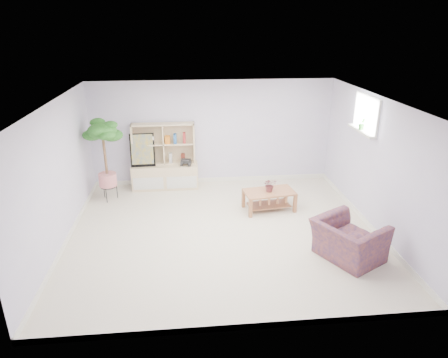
{
  "coord_description": "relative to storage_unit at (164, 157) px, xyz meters",
  "views": [
    {
      "loc": [
        -0.61,
        -6.39,
        3.59
      ],
      "look_at": [
        0.07,
        0.47,
        0.86
      ],
      "focal_mm": 32.0,
      "sensor_mm": 36.0,
      "label": 1
    }
  ],
  "objects": [
    {
      "name": "floor_tree",
      "position": [
        -1.18,
        -0.56,
        0.13
      ],
      "size": [
        0.82,
        0.82,
        1.76
      ],
      "primitive_type": null,
      "rotation": [
        0.0,
        0.0,
        0.34
      ],
      "color": "#124810",
      "rests_on": "floor"
    },
    {
      "name": "ceiling",
      "position": [
        1.12,
        -2.24,
        1.65
      ],
      "size": [
        5.5,
        5.0,
        0.01
      ],
      "primitive_type": "cube",
      "color": "silver",
      "rests_on": "walls"
    },
    {
      "name": "baseboard",
      "position": [
        1.12,
        -2.24,
        -0.7
      ],
      "size": [
        5.5,
        5.0,
        0.1
      ],
      "primitive_type": null,
      "color": "white",
      "rests_on": "floor"
    },
    {
      "name": "floor",
      "position": [
        1.12,
        -2.24,
        -0.75
      ],
      "size": [
        5.5,
        5.0,
        0.01
      ],
      "primitive_type": "cube",
      "color": "beige",
      "rests_on": "ground"
    },
    {
      "name": "coffee_table",
      "position": [
        2.14,
        -1.39,
        -0.54
      ],
      "size": [
        1.07,
        0.69,
        0.41
      ],
      "primitive_type": null,
      "rotation": [
        0.0,
        0.0,
        0.15
      ],
      "color": "brown",
      "rests_on": "floor"
    },
    {
      "name": "storage_unit",
      "position": [
        0.0,
        0.0,
        0.0
      ],
      "size": [
        1.49,
        0.5,
        1.49
      ],
      "primitive_type": null,
      "color": "#DABD8B",
      "rests_on": "floor"
    },
    {
      "name": "walls",
      "position": [
        1.12,
        -2.24,
        0.45
      ],
      "size": [
        5.51,
        5.01,
        2.4
      ],
      "color": "silver",
      "rests_on": "floor"
    },
    {
      "name": "toy_truck",
      "position": [
        0.49,
        -0.1,
        -0.1
      ],
      "size": [
        0.34,
        0.26,
        0.16
      ],
      "primitive_type": null,
      "rotation": [
        0.0,
        0.0,
        -0.16
      ],
      "color": "black",
      "rests_on": "storage_unit"
    },
    {
      "name": "window",
      "position": [
        3.85,
        -1.64,
        1.25
      ],
      "size": [
        0.1,
        0.98,
        0.68
      ],
      "primitive_type": null,
      "color": "#CCE6FF",
      "rests_on": "walls"
    },
    {
      "name": "table_plant",
      "position": [
        2.14,
        -1.4,
        -0.19
      ],
      "size": [
        0.28,
        0.24,
        0.28
      ],
      "primitive_type": "imported",
      "rotation": [
        0.0,
        0.0,
        0.09
      ],
      "color": "#1A471A",
      "rests_on": "coffee_table"
    },
    {
      "name": "armchair",
      "position": [
        3.04,
        -3.28,
        -0.37
      ],
      "size": [
        1.25,
        1.3,
        0.74
      ],
      "primitive_type": "imported",
      "rotation": [
        0.0,
        0.0,
        2.08
      ],
      "color": "#1E1F50",
      "rests_on": "floor"
    },
    {
      "name": "window_sill",
      "position": [
        3.79,
        -1.64,
        0.93
      ],
      "size": [
        0.14,
        1.0,
        0.04
      ],
      "primitive_type": "cube",
      "color": "white",
      "rests_on": "walls"
    },
    {
      "name": "sill_plant",
      "position": [
        3.79,
        -1.62,
        1.07
      ],
      "size": [
        0.13,
        0.11,
        0.23
      ],
      "primitive_type": "imported",
      "rotation": [
        0.0,
        0.0,
        -0.04
      ],
      "color": "#124810",
      "rests_on": "window_sill"
    },
    {
      "name": "poster",
      "position": [
        -0.47,
        -0.04,
        0.19
      ],
      "size": [
        0.54,
        0.15,
        0.75
      ],
      "primitive_type": null,
      "rotation": [
        0.0,
        0.0,
        0.05
      ],
      "color": "#DAA909",
      "rests_on": "storage_unit"
    }
  ]
}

